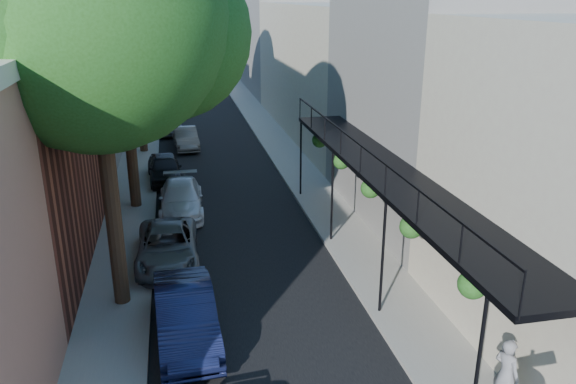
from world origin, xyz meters
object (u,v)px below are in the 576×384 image
pedestrian (506,374)px  parked_car_f (186,138)px  parked_car_d (181,199)px  parked_car_b (186,315)px  oak_far (140,0)px  parked_car_c (168,247)px  parked_car_g (167,124)px  oak_mid (131,34)px  oak_near (111,20)px  parked_car_e (165,168)px

pedestrian → parked_car_f: bearing=-2.7°
parked_car_d → parked_car_f: bearing=88.4°
parked_car_b → pedestrian: 7.72m
oak_far → parked_car_c: oak_far is taller
parked_car_g → parked_car_d: bearing=-90.0°
oak_mid → oak_near: bearing=-89.6°
parked_car_b → parked_car_f: (0.61, 19.62, -0.10)m
parked_car_f → parked_car_g: 4.33m
oak_near → parked_car_f: 18.82m
oak_mid → parked_car_b: oak_mid is taller
parked_car_f → parked_car_g: bearing=100.6°
parked_car_d → pedestrian: pedestrian is taller
oak_near → parked_car_f: (1.95, 17.24, -7.28)m
parked_car_d → parked_car_e: bearing=99.9°
oak_near → pedestrian: oak_near is taller
oak_far → oak_mid: bearing=-90.4°
parked_car_b → parked_car_e: 13.53m
oak_near → parked_car_c: size_ratio=2.65×
parked_car_c → pedestrian: bearing=-50.4°
oak_near → parked_car_b: bearing=-60.7°
oak_mid → parked_car_e: (0.82, 3.17, -6.40)m
parked_car_b → parked_car_d: size_ratio=1.00×
pedestrian → oak_far: bearing=1.7°
parked_car_c → parked_car_e: 8.94m
parked_car_d → parked_car_f: parked_car_d is taller
parked_car_d → parked_car_g: 14.65m
oak_mid → parked_car_e: size_ratio=2.66×
parked_car_c → parked_car_f: 15.08m
parked_car_b → parked_car_g: (-0.48, 23.80, -0.13)m
parked_car_b → parked_car_f: size_ratio=1.16×
oak_far → parked_car_g: bearing=79.2°
pedestrian → parked_car_g: bearing=-2.6°
parked_car_e → pedestrian: pedestrian is taller
parked_car_e → parked_car_f: (1.18, 6.10, -0.05)m
parked_car_c → parked_car_d: parked_car_d is taller
oak_near → parked_car_d: size_ratio=2.68×
parked_car_c → parked_car_e: parked_car_e is taller
parked_car_d → pedestrian: 14.77m
parked_car_b → parked_car_c: parked_car_b is taller
parked_car_b → pedestrian: pedestrian is taller
oak_near → parked_car_g: bearing=87.7°
oak_far → parked_car_c: 16.69m
parked_car_e → parked_car_b: bearing=-91.7°
oak_near → parked_car_d: (1.43, 6.79, -7.26)m
oak_mid → parked_car_b: size_ratio=2.40×
oak_near → parked_car_e: bearing=86.1°
parked_car_b → oak_mid: bearing=94.6°
oak_far → pedestrian: 25.84m
parked_car_g → oak_mid: bearing=-96.1°
oak_far → pedestrian: size_ratio=7.06×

